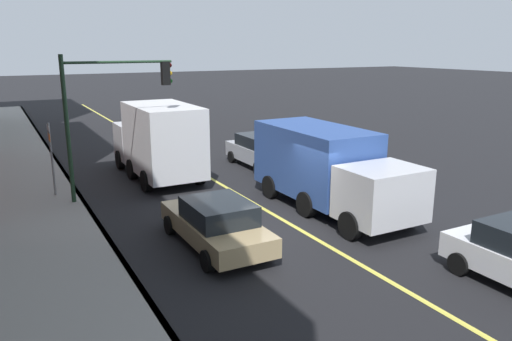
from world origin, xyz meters
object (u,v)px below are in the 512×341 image
at_px(truck_white, 159,140).
at_px(truck_blue, 327,167).
at_px(car_tan, 216,223).
at_px(traffic_light_mast, 110,101).
at_px(street_sign_post, 51,155).
at_px(car_silver, 259,150).

height_order(truck_white, truck_blue, truck_white).
xyz_separation_m(car_tan, truck_white, (8.37, -0.96, 1.02)).
height_order(car_tan, truck_blue, truck_blue).
bearing_deg(traffic_light_mast, street_sign_post, 58.67).
xyz_separation_m(truck_white, street_sign_post, (-0.99, 4.58, 0.00)).
distance_m(car_tan, street_sign_post, 8.28).
bearing_deg(truck_white, street_sign_post, 102.21).
bearing_deg(truck_blue, street_sign_post, 55.23).
xyz_separation_m(car_tan, traffic_light_mast, (6.11, 1.53, 3.07)).
bearing_deg(street_sign_post, truck_white, -77.79).
relative_size(car_tan, traffic_light_mast, 0.84).
relative_size(traffic_light_mast, street_sign_post, 1.85).
height_order(car_silver, traffic_light_mast, traffic_light_mast).
relative_size(truck_blue, street_sign_post, 2.39).
distance_m(car_silver, traffic_light_mast, 8.38).
relative_size(car_silver, street_sign_post, 1.41).
xyz_separation_m(car_tan, truck_blue, (1.38, -5.03, 0.82)).
xyz_separation_m(traffic_light_mast, street_sign_post, (1.27, 2.09, -2.05)).
bearing_deg(truck_blue, truck_white, 30.21).
relative_size(truck_blue, traffic_light_mast, 1.29).
distance_m(car_silver, truck_blue, 6.98).
height_order(car_tan, street_sign_post, street_sign_post).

